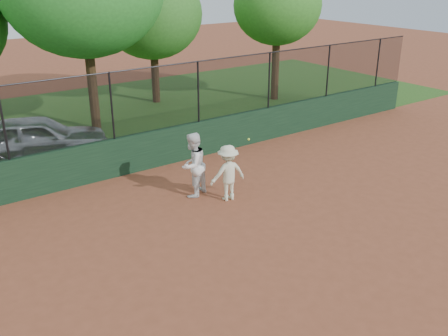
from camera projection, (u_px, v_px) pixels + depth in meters
ground at (252, 256)px, 11.08m from camera, size 80.00×80.00×0.00m
back_wall at (131, 154)px, 15.37m from camera, size 26.00×0.20×1.20m
grass_strip at (67, 126)px, 20.11m from camera, size 36.00×12.00×0.01m
parked_car at (37, 139)px, 16.23m from camera, size 4.81×3.14×1.52m
player_second at (193, 165)px, 13.69m from camera, size 1.09×0.99×1.82m
player_main at (228, 173)px, 13.49m from camera, size 1.08×0.76×1.80m
fence_assembly at (126, 102)px, 14.74m from camera, size 26.00×0.06×2.00m
tree_3 at (152, 14)px, 22.12m from camera, size 4.58×4.17×5.97m
tree_4 at (278, 5)px, 22.52m from camera, size 4.16×3.78×6.14m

